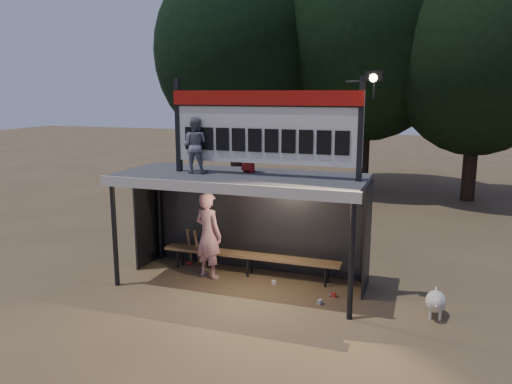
# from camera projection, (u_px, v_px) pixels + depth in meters

# --- Properties ---
(ground) EXTENTS (80.00, 80.00, 0.00)m
(ground) POSITION_uv_depth(u_px,v_px,m) (241.00, 284.00, 10.42)
(ground) COLOR brown
(ground) RESTS_ON ground
(player) EXTENTS (0.80, 0.66, 1.88)m
(player) POSITION_uv_depth(u_px,v_px,m) (208.00, 235.00, 10.65)
(player) COLOR white
(player) RESTS_ON ground
(child_a) EXTENTS (0.59, 0.48, 1.13)m
(child_a) POSITION_uv_depth(u_px,v_px,m) (195.00, 145.00, 10.05)
(child_a) COLOR slate
(child_a) RESTS_ON dugout_shelter
(child_b) EXTENTS (0.49, 0.42, 0.84)m
(child_b) POSITION_uv_depth(u_px,v_px,m) (249.00, 152.00, 10.17)
(child_b) COLOR maroon
(child_b) RESTS_ON dugout_shelter
(dugout_shelter) EXTENTS (5.10, 2.08, 2.32)m
(dugout_shelter) POSITION_uv_depth(u_px,v_px,m) (244.00, 195.00, 10.29)
(dugout_shelter) COLOR #3D3D3F
(dugout_shelter) RESTS_ON ground
(scoreboard_assembly) EXTENTS (4.10, 0.27, 1.99)m
(scoreboard_assembly) POSITION_uv_depth(u_px,v_px,m) (267.00, 125.00, 9.58)
(scoreboard_assembly) COLOR black
(scoreboard_assembly) RESTS_ON dugout_shelter
(bench) EXTENTS (4.00, 0.35, 0.48)m
(bench) POSITION_uv_depth(u_px,v_px,m) (250.00, 256.00, 10.85)
(bench) COLOR olive
(bench) RESTS_ON ground
(tree_left) EXTENTS (6.46, 6.46, 9.27)m
(tree_left) POSITION_uv_depth(u_px,v_px,m) (236.00, 52.00, 19.89)
(tree_left) COLOR #301D15
(tree_left) RESTS_ON ground
(tree_mid) EXTENTS (7.22, 7.22, 10.36)m
(tree_mid) POSITION_uv_depth(u_px,v_px,m) (368.00, 34.00, 19.54)
(tree_mid) COLOR black
(tree_mid) RESTS_ON ground
(tree_right) EXTENTS (6.08, 6.08, 8.72)m
(tree_right) POSITION_uv_depth(u_px,v_px,m) (479.00, 56.00, 17.52)
(tree_right) COLOR black
(tree_right) RESTS_ON ground
(dog) EXTENTS (0.36, 0.81, 0.49)m
(dog) POSITION_uv_depth(u_px,v_px,m) (436.00, 302.00, 8.86)
(dog) COLOR silver
(dog) RESTS_ON ground
(bats) EXTENTS (0.68, 0.35, 0.84)m
(bats) POSITION_uv_depth(u_px,v_px,m) (201.00, 247.00, 11.52)
(bats) COLOR olive
(bats) RESTS_ON ground
(litter) EXTENTS (3.63, 1.27, 0.08)m
(litter) POSITION_uv_depth(u_px,v_px,m) (287.00, 287.00, 10.17)
(litter) COLOR red
(litter) RESTS_ON ground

